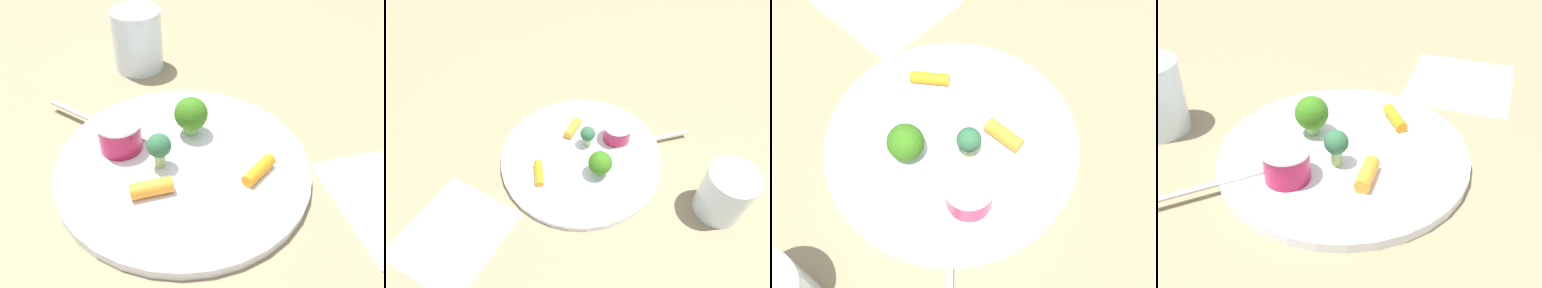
% 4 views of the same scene
% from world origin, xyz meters
% --- Properties ---
extents(ground_plane, '(2.40, 2.40, 0.00)m').
position_xyz_m(ground_plane, '(0.00, 0.00, 0.00)').
color(ground_plane, '#837555').
extents(plate, '(0.30, 0.30, 0.01)m').
position_xyz_m(plate, '(0.00, 0.00, 0.01)').
color(plate, white).
rests_on(plate, ground_plane).
extents(sauce_cup, '(0.05, 0.05, 0.04)m').
position_xyz_m(sauce_cup, '(-0.08, 0.01, 0.03)').
color(sauce_cup, '#9F1840').
rests_on(sauce_cup, plate).
extents(broccoli_floret_0, '(0.04, 0.04, 0.05)m').
position_xyz_m(broccoli_floret_0, '(0.00, 0.05, 0.04)').
color(broccoli_floret_0, '#80C663').
rests_on(broccoli_floret_0, plate).
extents(broccoli_floret_1, '(0.03, 0.03, 0.04)m').
position_xyz_m(broccoli_floret_1, '(-0.02, -0.01, 0.04)').
color(broccoli_floret_1, '#8AB667').
rests_on(broccoli_floret_1, plate).
extents(carrot_stick_0, '(0.05, 0.04, 0.02)m').
position_xyz_m(carrot_stick_0, '(-0.02, -0.06, 0.02)').
color(carrot_stick_0, orange).
rests_on(carrot_stick_0, plate).
extents(carrot_stick_1, '(0.04, 0.05, 0.02)m').
position_xyz_m(carrot_stick_1, '(0.09, -0.01, 0.02)').
color(carrot_stick_1, orange).
rests_on(carrot_stick_1, plate).
extents(fork, '(0.15, 0.07, 0.00)m').
position_xyz_m(fork, '(-0.12, 0.05, 0.01)').
color(fork, beige).
rests_on(fork, plate).
extents(napkin, '(0.21, 0.21, 0.00)m').
position_xyz_m(napkin, '(0.26, 0.00, 0.00)').
color(napkin, white).
rests_on(napkin, ground_plane).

